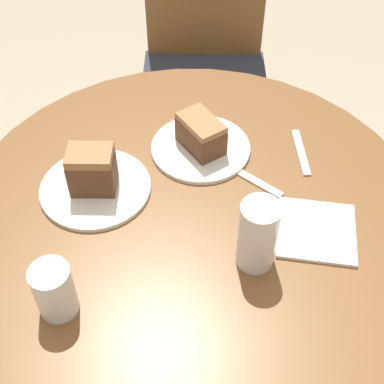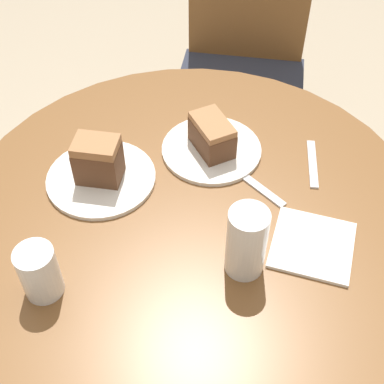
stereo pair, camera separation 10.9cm
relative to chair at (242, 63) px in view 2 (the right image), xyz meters
name	(u,v)px [view 2 (the right image)]	position (x,y,z in m)	size (l,w,h in m)	color
ground_plane	(192,365)	(-0.13, -0.92, -0.51)	(8.00, 8.00, 0.00)	tan
table	(192,256)	(-0.13, -0.92, 0.08)	(1.00, 1.00, 0.76)	brown
chair	(242,63)	(0.00, 0.00, 0.00)	(0.50, 0.49, 0.98)	brown
plate_near	(211,149)	(-0.09, -0.75, 0.26)	(0.23, 0.23, 0.01)	silver
plate_far	(101,178)	(-0.33, -0.86, 0.26)	(0.24, 0.24, 0.01)	silver
cake_slice_near	(212,135)	(-0.09, -0.75, 0.31)	(0.11, 0.13, 0.08)	brown
cake_slice_far	(98,160)	(-0.33, -0.86, 0.32)	(0.10, 0.08, 0.10)	brown
glass_lemonade	(246,245)	(-0.02, -1.07, 0.33)	(0.07, 0.07, 0.15)	beige
glass_water	(40,274)	(-0.38, -1.14, 0.31)	(0.07, 0.07, 0.11)	silver
napkin_stack	(312,245)	(0.12, -1.02, 0.26)	(0.19, 0.19, 0.01)	white
fork	(254,184)	(0.01, -0.85, 0.26)	(0.13, 0.13, 0.00)	silver
spoon	(312,164)	(0.14, -0.78, 0.26)	(0.02, 0.15, 0.00)	silver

